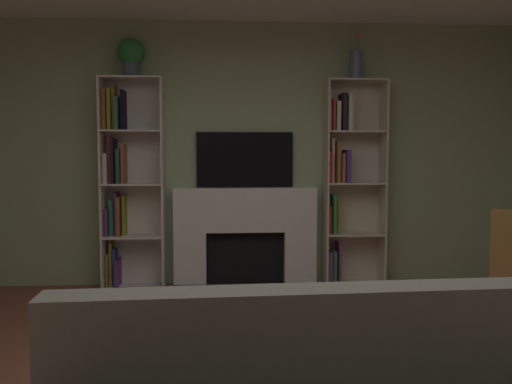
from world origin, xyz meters
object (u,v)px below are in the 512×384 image
Objects in this scene: bookshelf_left at (126,181)px; tv at (245,160)px; fireplace at (245,235)px; vase_with_flowers at (356,64)px; coffee_table at (309,376)px; potted_plant at (131,55)px; bookshelf_right at (346,180)px.

tv is at bearing 3.78° from bookshelf_left.
vase_with_flowers reaches higher than fireplace.
tv is at bearing 92.16° from coffee_table.
potted_plant is at bearing -173.87° from tv.
coffee_table is (0.12, -3.16, -0.12)m from fireplace.
coffee_table is (0.12, -3.23, -0.89)m from tv.
vase_with_flowers is at bearing 72.22° from coffee_table.
coffee_table is at bearing -106.32° from bookshelf_right.
bookshelf_left is (-1.19, -0.08, -0.21)m from tv.
vase_with_flowers is at bearing -1.04° from bookshelf_left.
bookshelf_left reaches higher than coffee_table.
bookshelf_right is at bearing 1.18° from potted_plant.
tv is 1.22m from bookshelf_left.
fireplace is 1.19m from bookshelf_right.
vase_with_flowers is 3.76m from coffee_table.
bookshelf_right is at bearing 73.68° from coffee_table.
potted_plant reaches higher than bookshelf_left.
fireplace is at bearing 2.58° from potted_plant.
vase_with_flowers reaches higher than bookshelf_left.
bookshelf_right is (1.05, -0.08, -0.21)m from tv.
fireplace is 3.23× the size of vase_with_flowers.
tv is (0.00, 0.07, 0.77)m from fireplace.
fireplace is 0.77m from tv.
vase_with_flowers is (0.07, -0.05, 1.18)m from bookshelf_right.
bookshelf_right is (1.05, -0.01, 0.56)m from fireplace.
fireplace is 1.32m from bookshelf_left.
fireplace is 4.08× the size of potted_plant.
coffee_table is (-1.00, -3.11, -1.86)m from vase_with_flowers.
potted_plant is 0.79× the size of vase_with_flowers.
vase_with_flowers is (2.31, -0.04, 1.18)m from bookshelf_left.
vase_with_flowers is at bearing -2.62° from fireplace.
vase_with_flowers is (2.24, -0.00, -0.06)m from potted_plant.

